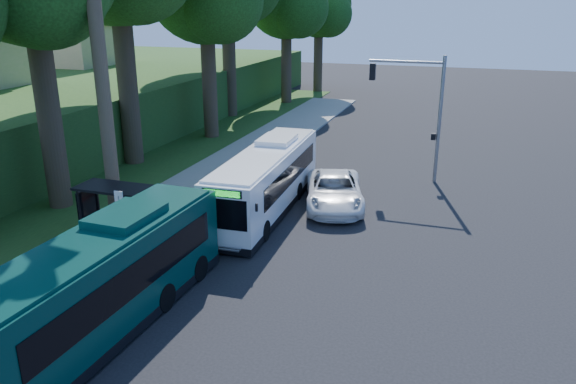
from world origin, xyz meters
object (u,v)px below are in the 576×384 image
(bus_shelter, at_px, (114,202))
(teal_bus, at_px, (95,286))
(pickup, at_px, (334,191))
(white_bus, at_px, (267,179))

(bus_shelter, xyz_separation_m, teal_bus, (3.62, -6.14, -0.14))
(bus_shelter, xyz_separation_m, pickup, (7.65, 7.21, -0.99))
(teal_bus, bearing_deg, bus_shelter, 122.27)
(white_bus, relative_size, teal_bus, 0.96)
(white_bus, xyz_separation_m, pickup, (3.00, 1.52, -0.77))
(teal_bus, relative_size, pickup, 1.97)
(white_bus, height_order, pickup, white_bus)
(bus_shelter, height_order, white_bus, white_bus)
(white_bus, relative_size, pickup, 1.88)
(bus_shelter, bearing_deg, white_bus, 50.74)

